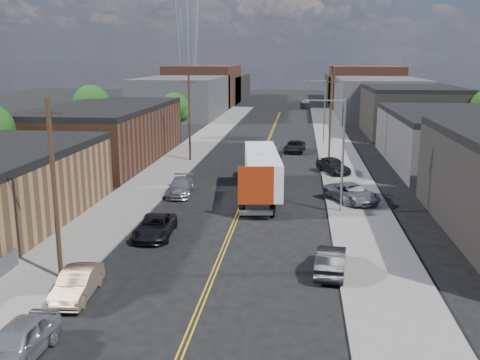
% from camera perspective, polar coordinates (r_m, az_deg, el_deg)
% --- Properties ---
extents(ground, '(260.00, 260.00, 0.00)m').
position_cam_1_polar(ground, '(77.27, 2.93, 3.99)').
color(ground, black).
rests_on(ground, ground).
extents(centerline, '(0.32, 120.00, 0.01)m').
position_cam_1_polar(centerline, '(62.53, 2.06, 1.88)').
color(centerline, gold).
rests_on(centerline, ground).
extents(sidewalk_left, '(5.00, 140.00, 0.15)m').
position_cam_1_polar(sidewalk_left, '(63.94, -6.46, 2.12)').
color(sidewalk_left, slate).
rests_on(sidewalk_left, ground).
extents(sidewalk_right, '(5.00, 140.00, 0.15)m').
position_cam_1_polar(sidewalk_right, '(62.53, 10.78, 1.72)').
color(sidewalk_right, slate).
rests_on(sidewalk_right, ground).
extents(warehouse_brown, '(12.00, 26.00, 6.60)m').
position_cam_1_polar(warehouse_brown, '(64.91, -14.09, 4.86)').
color(warehouse_brown, '#4D2B1E').
rests_on(warehouse_brown, ground).
extents(industrial_right_b, '(14.00, 24.00, 6.10)m').
position_cam_1_polar(industrial_right_b, '(65.17, 21.88, 4.12)').
color(industrial_right_b, '#343437').
rests_on(industrial_right_b, ground).
extents(industrial_right_c, '(14.00, 22.00, 7.60)m').
position_cam_1_polar(industrial_right_c, '(90.25, 17.66, 7.13)').
color(industrial_right_c, black).
rests_on(industrial_right_c, ground).
extents(skyline_left_a, '(16.00, 30.00, 8.00)m').
position_cam_1_polar(skyline_left_a, '(114.18, -6.09, 8.85)').
color(skyline_left_a, '#343437').
rests_on(skyline_left_a, ground).
extents(skyline_right_a, '(16.00, 30.00, 8.00)m').
position_cam_1_polar(skyline_right_a, '(112.53, 14.45, 8.46)').
color(skyline_right_a, '#343437').
rests_on(skyline_right_a, ground).
extents(skyline_left_b, '(16.00, 26.00, 10.00)m').
position_cam_1_polar(skyline_left_b, '(138.59, -3.84, 10.01)').
color(skyline_left_b, '#4D2B1E').
rests_on(skyline_left_b, ground).
extents(skyline_right_b, '(16.00, 26.00, 10.00)m').
position_cam_1_polar(skyline_right_b, '(137.23, 13.07, 9.68)').
color(skyline_right_b, '#4D2B1E').
rests_on(skyline_right_b, ground).
extents(skyline_left_c, '(16.00, 40.00, 7.00)m').
position_cam_1_polar(skyline_left_c, '(158.36, -2.53, 9.84)').
color(skyline_left_c, black).
rests_on(skyline_left_c, ground).
extents(skyline_right_c, '(16.00, 40.00, 7.00)m').
position_cam_1_polar(skyline_right_c, '(157.17, 12.24, 9.54)').
color(skyline_right_c, black).
rests_on(skyline_right_c, ground).
extents(streetlight_near, '(3.39, 0.25, 9.00)m').
position_cam_1_polar(streetlight_near, '(41.83, 10.40, 3.57)').
color(streetlight_near, gray).
rests_on(streetlight_near, ground).
extents(streetlight_far, '(3.39, 0.25, 9.00)m').
position_cam_1_polar(streetlight_far, '(76.54, 8.72, 7.79)').
color(streetlight_far, gray).
rests_on(streetlight_far, ground).
extents(utility_pole_left_near, '(1.60, 0.26, 10.00)m').
position_cam_1_polar(utility_pole_left_near, '(29.99, -19.19, -0.97)').
color(utility_pole_left_near, black).
rests_on(utility_pole_left_near, ground).
extents(utility_pole_left_far, '(1.60, 0.26, 10.00)m').
position_cam_1_polar(utility_pole_left_far, '(62.91, -5.42, 6.63)').
color(utility_pole_left_far, black).
rests_on(utility_pole_left_far, ground).
extents(utility_pole_right, '(1.60, 0.26, 10.00)m').
position_cam_1_polar(utility_pole_right, '(64.65, 9.63, 6.68)').
color(utility_pole_right, black).
rests_on(utility_pole_right, ground).
extents(tree_left_mid, '(5.10, 5.04, 8.37)m').
position_cam_1_polar(tree_left_mid, '(77.01, -15.51, 7.62)').
color(tree_left_mid, black).
rests_on(tree_left_mid, ground).
extents(tree_left_far, '(4.35, 4.20, 6.97)m').
position_cam_1_polar(tree_left_far, '(80.73, -6.95, 7.56)').
color(tree_left_far, black).
rests_on(tree_left_far, ground).
extents(semi_truck, '(4.13, 16.01, 4.12)m').
position_cam_1_polar(semi_truck, '(47.40, 2.49, 1.20)').
color(semi_truck, silver).
rests_on(semi_truck, ground).
extents(car_left_a, '(2.04, 4.74, 1.59)m').
position_cam_1_polar(car_left_a, '(24.18, -22.62, -15.67)').
color(car_left_a, '#ACAEB1').
rests_on(car_left_a, ground).
extents(car_left_b, '(1.88, 4.58, 1.48)m').
position_cam_1_polar(car_left_b, '(28.89, -16.97, -10.55)').
color(car_left_b, '#8D705C').
rests_on(car_left_b, ground).
extents(car_left_c, '(2.67, 5.25, 1.42)m').
position_cam_1_polar(car_left_c, '(37.04, -9.04, -4.94)').
color(car_left_c, black).
rests_on(car_left_c, ground).
extents(car_left_d, '(2.52, 5.29, 1.49)m').
position_cam_1_polar(car_left_d, '(47.85, -6.37, -0.73)').
color(car_left_d, '#949699').
rests_on(car_left_d, ground).
extents(car_right_oncoming, '(2.07, 4.74, 1.51)m').
position_cam_1_polar(car_right_oncoming, '(31.02, 9.67, -8.46)').
color(car_right_oncoming, black).
rests_on(car_right_oncoming, ground).
extents(car_right_lot_a, '(5.08, 5.88, 1.50)m').
position_cam_1_polar(car_right_lot_a, '(45.77, 11.84, -1.35)').
color(car_right_lot_a, gray).
rests_on(car_right_lot_a, sidewalk_right).
extents(car_right_lot_b, '(2.44, 4.89, 1.36)m').
position_cam_1_polar(car_right_lot_b, '(46.19, 12.19, -1.33)').
color(car_right_lot_b, silver).
rests_on(car_right_lot_b, sidewalk_right).
extents(car_right_lot_c, '(3.88, 5.19, 1.65)m').
position_cam_1_polar(car_right_lot_c, '(56.85, 9.90, 1.57)').
color(car_right_lot_c, black).
rests_on(car_right_lot_c, sidewalk_right).
extents(car_ahead_truck, '(2.92, 5.44, 1.45)m').
position_cam_1_polar(car_ahead_truck, '(69.71, 5.85, 3.57)').
color(car_ahead_truck, black).
rests_on(car_ahead_truck, ground).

